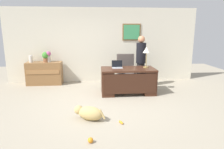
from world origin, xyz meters
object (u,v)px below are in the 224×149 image
desk_lamp (147,51)px  dog_toy_ball (91,140)px  desk (128,80)px  dog_toy_bone (121,122)px  person_standing (141,61)px  potted_plant (46,57)px  dog_lying (89,113)px  vase_empty (31,59)px  credenza (45,73)px  laptop (117,66)px  armchair (126,72)px  vase_with_flowers (49,56)px

desk_lamp → dog_toy_ball: bearing=-121.1°
desk → desk_lamp: desk_lamp is taller
dog_toy_bone → dog_toy_ball: bearing=-132.6°
person_standing → potted_plant: 3.31m
dog_toy_bone → desk: bearing=76.5°
dog_lying → vase_empty: vase_empty is taller
dog_toy_ball → vase_empty: bearing=118.1°
credenza → vase_empty: vase_empty is taller
desk → laptop: laptop is taller
dog_toy_bone → armchair: bearing=79.2°
credenza → person_standing: size_ratio=0.70×
laptop → dog_lying: bearing=-113.9°
desk → credenza: 3.08m
credenza → vase_with_flowers: 0.64m
dog_toy_ball → desk_lamp: bearing=58.9°
credenza → vase_empty: (-0.43, 0.00, 0.52)m
laptop → vase_empty: 3.13m
dog_lying → vase_empty: (-2.07, 3.05, 0.77)m
armchair → potted_plant: size_ratio=3.03×
desk_lamp → vase_with_flowers: desk_lamp is taller
laptop → dog_toy_bone: 2.27m
laptop → vase_empty: bearing=157.9°
potted_plant → vase_with_flowers: bearing=0.0°
person_standing → dog_lying: bearing=-124.9°
person_standing → dog_toy_bone: bearing=-110.9°
person_standing → desk_lamp: size_ratio=2.71×
dog_toy_ball → person_standing: bearing=63.9°
dog_lying → dog_toy_ball: dog_lying is taller
desk_lamp → vase_with_flowers: bearing=159.4°
laptop → dog_toy_bone: (-0.16, -2.11, -0.81)m
laptop → vase_with_flowers: (-2.29, 1.18, 0.18)m
desk → dog_lying: size_ratio=2.35×
desk_lamp → vase_empty: 3.99m
person_standing → dog_toy_ball: person_standing is taller
person_standing → dog_toy_ball: 3.81m
dog_lying → desk_lamp: 2.77m
armchair → potted_plant: bearing=171.8°
laptop → vase_with_flowers: bearing=152.8°
vase_empty → dog_toy_bone: size_ratio=1.55×
dog_lying → dog_toy_ball: bearing=-86.8°
dog_toy_ball → dog_toy_bone: dog_toy_ball is taller
armchair → laptop: size_ratio=3.41×
dog_toy_ball → credenza: bearing=113.1°
person_standing → desk_lamp: 0.69m
desk → dog_lying: desk is taller
credenza → vase_empty: size_ratio=4.95×
dog_lying → vase_empty: bearing=124.2°
armchair → vase_empty: 3.35m
armchair → vase_empty: armchair is taller
potted_plant → dog_toy_ball: 4.39m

